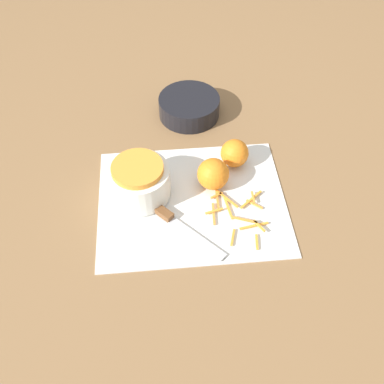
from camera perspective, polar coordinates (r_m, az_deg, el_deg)
ground_plane at (r=1.05m, az=0.00°, el=-1.27°), size 4.00×4.00×0.00m
cutting_board at (r=1.05m, az=0.00°, el=-1.16°), size 0.44×0.35×0.01m
bowl_speckled at (r=1.04m, az=-6.76°, el=1.47°), size 0.14×0.14×0.09m
bowl_dark at (r=1.26m, az=-0.36°, el=10.79°), size 0.17×0.17×0.06m
knife at (r=1.02m, az=-3.31°, el=-2.95°), size 0.19×0.19×0.02m
orange_left at (r=1.05m, az=2.70°, el=2.29°), size 0.08×0.08×0.08m
orange_right at (r=1.11m, az=5.43°, el=4.93°), size 0.07×0.07×0.07m
peel_pile at (r=1.03m, az=5.67°, el=-2.47°), size 0.14×0.18×0.01m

